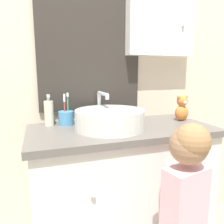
# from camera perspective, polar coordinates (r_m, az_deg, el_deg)

# --- Properties ---
(wall_back) EXTENTS (3.20, 0.18, 2.50)m
(wall_back) POSITION_cam_1_polar(r_m,az_deg,el_deg) (1.47, -0.50, 14.76)
(wall_back) COLOR beige
(wall_back) RESTS_ON ground_plane
(vanity_counter) EXTENTS (1.04, 0.50, 0.86)m
(vanity_counter) POSITION_cam_1_polar(r_m,az_deg,el_deg) (1.41, 2.54, -21.06)
(vanity_counter) COLOR silver
(vanity_counter) RESTS_ON ground_plane
(sink_basin) EXTENTS (0.38, 0.43, 0.19)m
(sink_basin) POSITION_cam_1_polar(r_m,az_deg,el_deg) (1.20, -0.62, -1.74)
(sink_basin) COLOR silver
(sink_basin) RESTS_ON vanity_counter
(toothbrush_holder) EXTENTS (0.09, 0.09, 0.19)m
(toothbrush_holder) POSITION_cam_1_polar(r_m,az_deg,el_deg) (1.32, -11.90, -1.37)
(toothbrush_holder) COLOR #4C93C6
(toothbrush_holder) RESTS_ON vanity_counter
(soap_dispenser) EXTENTS (0.05, 0.05, 0.18)m
(soap_dispenser) POSITION_cam_1_polar(r_m,az_deg,el_deg) (1.32, -16.14, -0.18)
(soap_dispenser) COLOR beige
(soap_dispenser) RESTS_ON vanity_counter
(child_figure) EXTENTS (0.21, 0.47, 0.97)m
(child_figure) POSITION_cam_1_polar(r_m,az_deg,el_deg) (1.09, 18.37, -22.53)
(child_figure) COLOR slate
(child_figure) RESTS_ON ground_plane
(teddy_bear) EXTENTS (0.09, 0.08, 0.16)m
(teddy_bear) POSITION_cam_1_polar(r_m,az_deg,el_deg) (1.47, 17.77, 0.87)
(teddy_bear) COLOR orange
(teddy_bear) RESTS_ON vanity_counter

